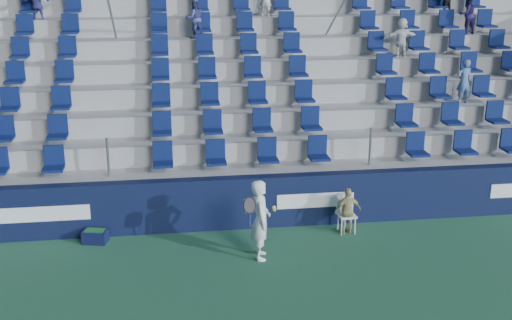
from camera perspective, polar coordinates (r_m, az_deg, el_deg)
The scene contains 7 objects.
ground at distance 11.92m, azimuth 0.89°, elevation -11.96°, with size 70.00×70.00×0.00m, color #296140.
sponsor_wall at distance 14.49m, azimuth -0.96°, elevation -3.76°, with size 24.00×0.32×1.20m.
grandstand at distance 18.93m, azimuth -2.86°, elevation 6.21°, with size 24.00×8.17×6.63m.
tennis_player at distance 12.95m, azimuth 0.40°, elevation -5.31°, with size 0.69×0.66×1.67m.
line_judge_chair at distance 14.48m, azimuth 8.00°, elevation -4.42°, with size 0.40×0.41×0.86m.
line_judge at distance 14.34m, azimuth 8.15°, elevation -4.49°, with size 0.62×0.26×1.06m, color tan.
ball_bin at distance 14.31m, azimuth -14.10°, elevation -6.54°, with size 0.58×0.45×0.29m.
Camera 1 is at (-1.59, -10.24, 5.90)m, focal length 45.00 mm.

